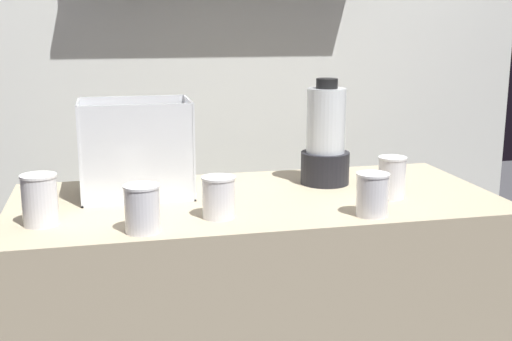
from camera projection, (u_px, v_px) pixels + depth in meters
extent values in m
cube|color=tan|center=(256.00, 339.00, 2.01)|extent=(1.40, 0.64, 0.90)
cube|color=silver|center=(212.00, 60.00, 2.56)|extent=(2.60, 0.04, 2.50)
cube|color=white|center=(138.00, 194.00, 1.94)|extent=(0.32, 0.22, 0.01)
cube|color=white|center=(138.00, 155.00, 1.81)|extent=(0.32, 0.01, 0.28)
cube|color=white|center=(134.00, 142.00, 2.01)|extent=(0.32, 0.01, 0.28)
cube|color=white|center=(81.00, 151.00, 1.87)|extent=(0.01, 0.22, 0.28)
cube|color=white|center=(189.00, 146.00, 1.94)|extent=(0.01, 0.22, 0.28)
cone|color=orange|center=(140.00, 188.00, 1.93)|extent=(0.08, 0.18, 0.03)
cone|color=orange|center=(147.00, 188.00, 1.93)|extent=(0.14, 0.14, 0.03)
cone|color=orange|center=(156.00, 187.00, 1.95)|extent=(0.18, 0.03, 0.03)
cone|color=orange|center=(122.00, 189.00, 1.91)|extent=(0.05, 0.15, 0.03)
cone|color=orange|center=(138.00, 175.00, 1.93)|extent=(0.17, 0.14, 0.03)
cone|color=orange|center=(130.00, 180.00, 1.93)|extent=(0.13, 0.15, 0.02)
cone|color=orange|center=(160.00, 178.00, 1.95)|extent=(0.13, 0.13, 0.03)
cylinder|color=black|center=(325.00, 168.00, 2.07)|extent=(0.15, 0.15, 0.10)
cylinder|color=silver|center=(326.00, 121.00, 2.03)|extent=(0.12, 0.12, 0.20)
cylinder|color=orange|center=(325.00, 146.00, 2.05)|extent=(0.11, 0.11, 0.04)
cylinder|color=black|center=(327.00, 83.00, 2.01)|extent=(0.07, 0.07, 0.03)
cylinder|color=white|center=(40.00, 201.00, 1.64)|extent=(0.09, 0.09, 0.12)
cylinder|color=orange|center=(40.00, 207.00, 1.65)|extent=(0.08, 0.08, 0.09)
cylinder|color=white|center=(38.00, 176.00, 1.63)|extent=(0.09, 0.09, 0.01)
cylinder|color=white|center=(142.00, 210.00, 1.59)|extent=(0.09, 0.09, 0.11)
cylinder|color=orange|center=(142.00, 214.00, 1.59)|extent=(0.08, 0.08, 0.09)
cylinder|color=white|center=(141.00, 186.00, 1.58)|extent=(0.09, 0.09, 0.01)
cylinder|color=white|center=(219.00, 198.00, 1.71)|extent=(0.09, 0.09, 0.10)
cylinder|color=red|center=(219.00, 204.00, 1.71)|extent=(0.08, 0.08, 0.07)
cylinder|color=white|center=(218.00, 178.00, 1.69)|extent=(0.09, 0.09, 0.01)
cylinder|color=white|center=(372.00, 196.00, 1.72)|extent=(0.08, 0.08, 0.11)
cylinder|color=orange|center=(372.00, 204.00, 1.73)|extent=(0.08, 0.08, 0.06)
cylinder|color=white|center=(373.00, 174.00, 1.71)|extent=(0.09, 0.09, 0.01)
cylinder|color=white|center=(392.00, 179.00, 1.89)|extent=(0.08, 0.08, 0.12)
cylinder|color=yellow|center=(391.00, 186.00, 1.90)|extent=(0.07, 0.07, 0.07)
cylinder|color=white|center=(393.00, 158.00, 1.88)|extent=(0.08, 0.08, 0.01)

